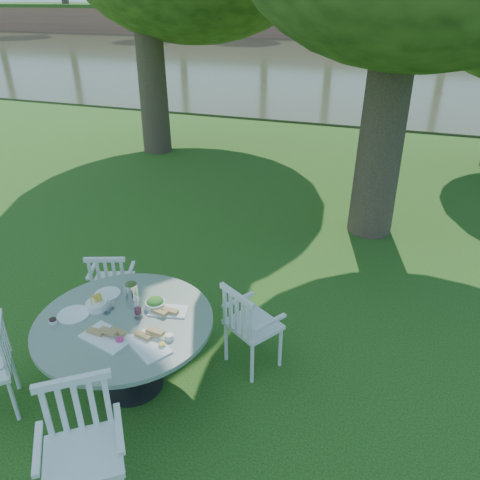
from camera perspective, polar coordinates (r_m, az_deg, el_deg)
name	(u,v)px	position (r m, az deg, el deg)	size (l,w,h in m)	color
ground	(234,314)	(5.37, -0.71, -9.01)	(140.00, 140.00, 0.00)	#143B0C
table	(126,332)	(4.25, -13.78, -10.82)	(1.53, 1.53, 0.74)	black
chair_ne	(246,323)	(4.38, 0.72, -10.06)	(0.61, 0.60, 0.89)	white
chair_nw	(111,281)	(5.21, -15.51, -4.87)	(0.53, 0.52, 0.83)	white
chair_se	(81,437)	(3.56, -18.77, -21.75)	(0.68, 0.68, 0.99)	white
tableware	(124,311)	(4.21, -13.96, -8.41)	(1.18, 0.84, 0.23)	white
river	(382,65)	(27.28, 16.90, 19.78)	(100.00, 28.00, 0.12)	#323720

